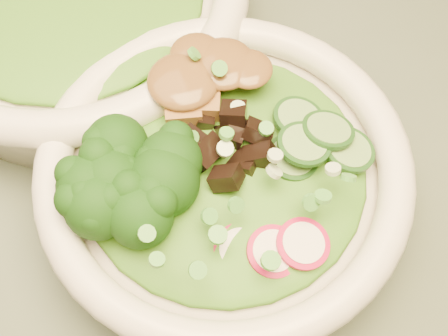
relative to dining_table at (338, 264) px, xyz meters
name	(u,v)px	position (x,y,z in m)	size (l,w,h in m)	color
dining_table	(338,264)	(0.00, 0.00, 0.00)	(1.20, 0.80, 0.75)	black
salad_bowl	(224,181)	(-0.10, 0.04, 0.15)	(0.27, 0.27, 0.07)	white
side_bowl	(71,7)	(-0.18, 0.24, 0.16)	(0.31, 0.31, 0.08)	white
lettuce_bed	(224,167)	(-0.10, 0.04, 0.18)	(0.21, 0.21, 0.02)	#2E6A16
broccoli_florets	(136,182)	(-0.16, 0.04, 0.19)	(0.08, 0.07, 0.04)	black
radish_slices	(257,249)	(-0.10, -0.02, 0.18)	(0.11, 0.04, 0.02)	#B30D3D
cucumber_slices	(313,138)	(-0.04, 0.04, 0.19)	(0.07, 0.07, 0.04)	#82B464
mushroom_heap	(219,143)	(-0.10, 0.06, 0.19)	(0.07, 0.07, 0.04)	black
tofu_cubes	(202,87)	(-0.10, 0.11, 0.19)	(0.09, 0.06, 0.04)	brown
peanut_sauce	(202,76)	(-0.10, 0.11, 0.20)	(0.07, 0.06, 0.02)	brown
scallion_garnish	(224,151)	(-0.10, 0.04, 0.20)	(0.20, 0.20, 0.02)	#50A53A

